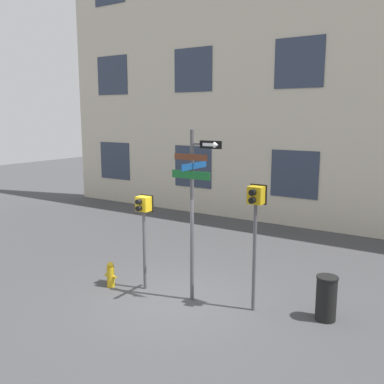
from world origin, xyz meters
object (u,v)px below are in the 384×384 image
(pedestrian_signal_left, at_px, (144,216))
(street_sign_pole, at_px, (194,200))
(fire_hydrant, at_px, (111,275))
(trash_bin, at_px, (326,298))
(pedestrian_signal_right, at_px, (255,213))

(pedestrian_signal_left, bearing_deg, street_sign_pole, 3.14)
(street_sign_pole, xyz_separation_m, fire_hydrant, (-2.29, -0.47, -2.17))
(street_sign_pole, bearing_deg, trash_bin, 13.71)
(pedestrian_signal_left, relative_size, pedestrian_signal_right, 0.84)
(pedestrian_signal_left, xyz_separation_m, pedestrian_signal_right, (2.89, 0.37, 0.35))
(fire_hydrant, bearing_deg, pedestrian_signal_right, 11.53)
(pedestrian_signal_right, distance_m, trash_bin, 2.41)
(fire_hydrant, bearing_deg, pedestrian_signal_left, 25.19)
(pedestrian_signal_right, xyz_separation_m, fire_hydrant, (-3.73, -0.76, -1.98))
(street_sign_pole, relative_size, pedestrian_signal_right, 1.41)
(street_sign_pole, distance_m, pedestrian_signal_left, 1.56)
(street_sign_pole, bearing_deg, pedestrian_signal_left, -176.86)
(street_sign_pole, bearing_deg, fire_hydrant, -168.37)
(pedestrian_signal_left, relative_size, trash_bin, 2.47)
(pedestrian_signal_left, distance_m, pedestrian_signal_right, 2.94)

